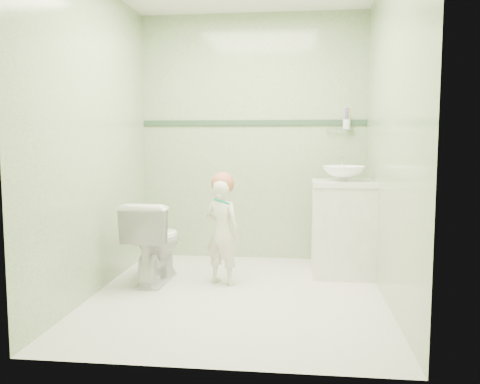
# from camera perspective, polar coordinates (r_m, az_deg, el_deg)

# --- Properties ---
(ground) EXTENTS (2.50, 2.50, 0.00)m
(ground) POSITION_cam_1_polar(r_m,az_deg,el_deg) (3.93, -0.26, -11.61)
(ground) COLOR silver
(ground) RESTS_ON ground
(room_shell) EXTENTS (2.50, 2.54, 2.40)m
(room_shell) POSITION_cam_1_polar(r_m,az_deg,el_deg) (3.75, -0.27, 6.16)
(room_shell) COLOR #8BAB79
(room_shell) RESTS_ON ground
(trim_stripe) EXTENTS (2.20, 0.02, 0.05)m
(trim_stripe) POSITION_cam_1_polar(r_m,az_deg,el_deg) (4.98, 1.45, 7.86)
(trim_stripe) COLOR #2F4D36
(trim_stripe) RESTS_ON room_shell
(vanity) EXTENTS (0.52, 0.50, 0.80)m
(vanity) POSITION_cam_1_polar(r_m,az_deg,el_deg) (4.51, 11.52, -4.20)
(vanity) COLOR silver
(vanity) RESTS_ON ground
(counter) EXTENTS (0.54, 0.52, 0.04)m
(counter) POSITION_cam_1_polar(r_m,az_deg,el_deg) (4.45, 11.63, 0.99)
(counter) COLOR white
(counter) RESTS_ON vanity
(basin) EXTENTS (0.37, 0.37, 0.13)m
(basin) POSITION_cam_1_polar(r_m,az_deg,el_deg) (4.45, 11.65, 2.07)
(basin) COLOR white
(basin) RESTS_ON counter
(faucet) EXTENTS (0.03, 0.13, 0.18)m
(faucet) POSITION_cam_1_polar(r_m,az_deg,el_deg) (4.63, 11.47, 3.22)
(faucet) COLOR silver
(faucet) RESTS_ON counter
(cup_holder) EXTENTS (0.26, 0.07, 0.21)m
(cup_holder) POSITION_cam_1_polar(r_m,az_deg,el_deg) (4.92, 11.89, 7.52)
(cup_holder) COLOR silver
(cup_holder) RESTS_ON room_shell
(toilet) EXTENTS (0.41, 0.68, 0.68)m
(toilet) POSITION_cam_1_polar(r_m,az_deg,el_deg) (4.28, -9.68, -5.50)
(toilet) COLOR white
(toilet) RESTS_ON ground
(toddler) EXTENTS (0.37, 0.32, 0.86)m
(toddler) POSITION_cam_1_polar(r_m,az_deg,el_deg) (4.14, -2.01, -4.56)
(toddler) COLOR silver
(toddler) RESTS_ON ground
(hair_cap) EXTENTS (0.19, 0.19, 0.19)m
(hair_cap) POSITION_cam_1_polar(r_m,az_deg,el_deg) (4.11, -1.97, 0.95)
(hair_cap) COLOR #B26244
(hair_cap) RESTS_ON toddler
(teal_toothbrush) EXTENTS (0.12, 0.14, 0.08)m
(teal_toothbrush) POSITION_cam_1_polar(r_m,az_deg,el_deg) (3.95, -2.08, -1.02)
(teal_toothbrush) COLOR #028D6B
(teal_toothbrush) RESTS_ON toddler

